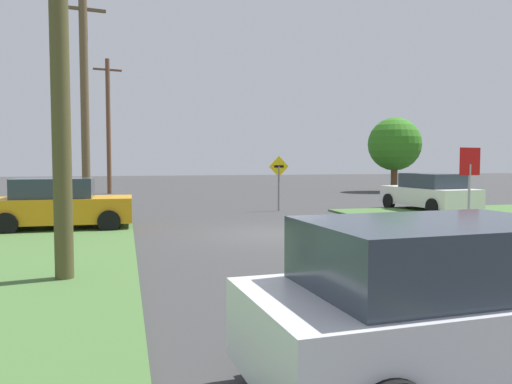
{
  "coord_description": "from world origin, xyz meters",
  "views": [
    {
      "loc": [
        -4.31,
        -14.21,
        2.16
      ],
      "look_at": [
        0.17,
        3.14,
        1.05
      ],
      "focal_mm": 35.62,
      "sensor_mm": 36.0,
      "label": 1
    }
  ],
  "objects_px": {
    "parked_car_near_building": "(60,205)",
    "direction_sign": "(279,177)",
    "car_behind_on_main_road": "(463,306)",
    "car_on_crossroad": "(429,193)",
    "utility_pole_near": "(60,55)",
    "stop_sign": "(470,175)",
    "utility_pole_mid": "(85,101)",
    "oak_tree_left": "(395,144)",
    "utility_pole_far": "(108,125)"
  },
  "relations": [
    {
      "from": "car_on_crossroad",
      "to": "utility_pole_near",
      "type": "xyz_separation_m",
      "value": [
        -13.62,
        -9.55,
        3.18
      ]
    },
    {
      "from": "car_behind_on_main_road",
      "to": "oak_tree_left",
      "type": "height_order",
      "value": "oak_tree_left"
    },
    {
      "from": "car_on_crossroad",
      "to": "utility_pole_mid",
      "type": "bearing_deg",
      "value": 73.7
    },
    {
      "from": "parked_car_near_building",
      "to": "direction_sign",
      "type": "xyz_separation_m",
      "value": [
        8.36,
        4.18,
        0.66
      ]
    },
    {
      "from": "utility_pole_mid",
      "to": "parked_car_near_building",
      "type": "bearing_deg",
      "value": -94.43
    },
    {
      "from": "stop_sign",
      "to": "car_on_crossroad",
      "type": "height_order",
      "value": "stop_sign"
    },
    {
      "from": "parked_car_near_building",
      "to": "utility_pole_far",
      "type": "distance_m",
      "value": 18.19
    },
    {
      "from": "stop_sign",
      "to": "car_behind_on_main_road",
      "type": "distance_m",
      "value": 10.01
    },
    {
      "from": "utility_pole_far",
      "to": "direction_sign",
      "type": "relative_size",
      "value": 3.68
    },
    {
      "from": "car_behind_on_main_road",
      "to": "utility_pole_near",
      "type": "relative_size",
      "value": 0.56
    },
    {
      "from": "stop_sign",
      "to": "oak_tree_left",
      "type": "xyz_separation_m",
      "value": [
        9.1,
        19.95,
        1.52
      ]
    },
    {
      "from": "parked_car_near_building",
      "to": "utility_pole_near",
      "type": "bearing_deg",
      "value": -82.16
    },
    {
      "from": "car_behind_on_main_road",
      "to": "utility_pole_near",
      "type": "xyz_separation_m",
      "value": [
        -4.1,
        5.44,
        3.19
      ]
    },
    {
      "from": "car_on_crossroad",
      "to": "car_behind_on_main_road",
      "type": "distance_m",
      "value": 17.76
    },
    {
      "from": "oak_tree_left",
      "to": "parked_car_near_building",
      "type": "bearing_deg",
      "value": -142.99
    },
    {
      "from": "parked_car_near_building",
      "to": "utility_pole_near",
      "type": "relative_size",
      "value": 0.54
    },
    {
      "from": "utility_pole_mid",
      "to": "oak_tree_left",
      "type": "bearing_deg",
      "value": 26.65
    },
    {
      "from": "car_on_crossroad",
      "to": "utility_pole_near",
      "type": "height_order",
      "value": "utility_pole_near"
    },
    {
      "from": "car_on_crossroad",
      "to": "car_behind_on_main_road",
      "type": "bearing_deg",
      "value": 143.09
    },
    {
      "from": "stop_sign",
      "to": "car_behind_on_main_road",
      "type": "relative_size",
      "value": 0.57
    },
    {
      "from": "parked_car_near_building",
      "to": "direction_sign",
      "type": "distance_m",
      "value": 9.37
    },
    {
      "from": "utility_pole_far",
      "to": "direction_sign",
      "type": "height_order",
      "value": "utility_pole_far"
    },
    {
      "from": "utility_pole_near",
      "to": "utility_pole_mid",
      "type": "bearing_deg",
      "value": 92.22
    },
    {
      "from": "oak_tree_left",
      "to": "direction_sign",
      "type": "bearing_deg",
      "value": -136.97
    },
    {
      "from": "stop_sign",
      "to": "utility_pole_mid",
      "type": "height_order",
      "value": "utility_pole_mid"
    },
    {
      "from": "car_on_crossroad",
      "to": "utility_pole_far",
      "type": "height_order",
      "value": "utility_pole_far"
    },
    {
      "from": "utility_pole_near",
      "to": "direction_sign",
      "type": "height_order",
      "value": "utility_pole_near"
    },
    {
      "from": "parked_car_near_building",
      "to": "car_on_crossroad",
      "type": "relative_size",
      "value": 0.92
    },
    {
      "from": "utility_pole_near",
      "to": "stop_sign",
      "type": "bearing_deg",
      "value": 13.62
    },
    {
      "from": "oak_tree_left",
      "to": "car_on_crossroad",
      "type": "bearing_deg",
      "value": -113.74
    },
    {
      "from": "utility_pole_mid",
      "to": "direction_sign",
      "type": "height_order",
      "value": "utility_pole_mid"
    },
    {
      "from": "utility_pole_far",
      "to": "oak_tree_left",
      "type": "xyz_separation_m",
      "value": [
        19.2,
        -2.58,
        -1.19
      ]
    },
    {
      "from": "stop_sign",
      "to": "utility_pole_near",
      "type": "height_order",
      "value": "utility_pole_near"
    },
    {
      "from": "car_on_crossroad",
      "to": "stop_sign",
      "type": "bearing_deg",
      "value": 149.56
    },
    {
      "from": "parked_car_near_building",
      "to": "utility_pole_mid",
      "type": "height_order",
      "value": "utility_pole_mid"
    },
    {
      "from": "car_on_crossroad",
      "to": "oak_tree_left",
      "type": "relative_size",
      "value": 0.89
    },
    {
      "from": "car_on_crossroad",
      "to": "utility_pole_near",
      "type": "relative_size",
      "value": 0.59
    },
    {
      "from": "utility_pole_mid",
      "to": "direction_sign",
      "type": "bearing_deg",
      "value": -7.93
    },
    {
      "from": "utility_pole_mid",
      "to": "car_on_crossroad",
      "type": "bearing_deg",
      "value": -11.78
    },
    {
      "from": "utility_pole_near",
      "to": "utility_pole_far",
      "type": "relative_size",
      "value": 0.89
    },
    {
      "from": "car_behind_on_main_road",
      "to": "direction_sign",
      "type": "relative_size",
      "value": 1.86
    },
    {
      "from": "car_behind_on_main_road",
      "to": "car_on_crossroad",
      "type": "bearing_deg",
      "value": 54.26
    },
    {
      "from": "car_behind_on_main_road",
      "to": "direction_sign",
      "type": "xyz_separation_m",
      "value": [
        3.36,
        16.83,
        0.66
      ]
    },
    {
      "from": "utility_pole_mid",
      "to": "oak_tree_left",
      "type": "height_order",
      "value": "utility_pole_mid"
    },
    {
      "from": "car_behind_on_main_road",
      "to": "utility_pole_near",
      "type": "distance_m",
      "value": 7.52
    },
    {
      "from": "utility_pole_far",
      "to": "stop_sign",
      "type": "bearing_deg",
      "value": -65.84
    },
    {
      "from": "stop_sign",
      "to": "utility_pole_far",
      "type": "distance_m",
      "value": 24.84
    },
    {
      "from": "parked_car_near_building",
      "to": "direction_sign",
      "type": "relative_size",
      "value": 1.78
    },
    {
      "from": "parked_car_near_building",
      "to": "utility_pole_far",
      "type": "height_order",
      "value": "utility_pole_far"
    },
    {
      "from": "utility_pole_mid",
      "to": "utility_pole_far",
      "type": "relative_size",
      "value": 1.03
    }
  ]
}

